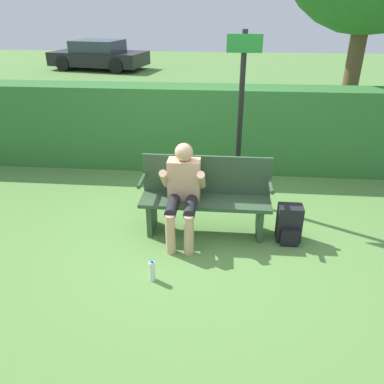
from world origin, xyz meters
name	(u,v)px	position (x,y,z in m)	size (l,w,h in m)	color
ground_plane	(205,232)	(0.00, 0.00, 0.00)	(40.00, 40.00, 0.00)	#5B8942
hedge_back	(213,129)	(0.00, 2.11, 0.69)	(12.00, 0.59, 1.37)	#337033
park_bench	(206,196)	(0.00, 0.07, 0.48)	(1.55, 0.41, 0.94)	#334C33
person_seated	(183,189)	(-0.26, -0.09, 0.63)	(0.51, 0.66, 1.14)	#DBA884
backpack	(289,224)	(1.00, -0.08, 0.21)	(0.28, 0.28, 0.45)	black
water_bottle	(152,271)	(-0.48, -0.95, 0.11)	(0.06, 0.06, 0.24)	white
signpost	(241,111)	(0.39, 0.90, 1.30)	(0.43, 0.09, 2.28)	black
parked_car	(99,55)	(-5.38, 12.74, 0.58)	(4.29, 2.59, 1.20)	black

